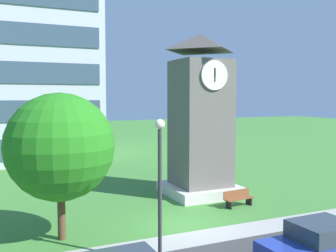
# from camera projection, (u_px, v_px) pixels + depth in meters

# --- Properties ---
(ground_plane) EXTENTS (160.00, 160.00, 0.00)m
(ground_plane) POSITION_uv_depth(u_px,v_px,m) (184.00, 225.00, 17.89)
(ground_plane) COLOR #3D7A33
(kerb_strip) EXTENTS (120.00, 1.60, 0.01)m
(kerb_strip) POSITION_uv_depth(u_px,v_px,m) (202.00, 237.00, 16.29)
(kerb_strip) COLOR #9E9E99
(kerb_strip) RESTS_ON ground
(office_building) EXTENTS (14.45, 13.19, 28.80)m
(office_building) POSITION_uv_depth(u_px,v_px,m) (15.00, 10.00, 37.08)
(office_building) COLOR #B7BCC6
(office_building) RESTS_ON ground
(clock_tower) EXTENTS (4.12, 4.12, 9.74)m
(clock_tower) POSITION_uv_depth(u_px,v_px,m) (201.00, 124.00, 23.24)
(clock_tower) COLOR #605B56
(clock_tower) RESTS_ON ground
(park_bench) EXTENTS (1.85, 0.71, 0.88)m
(park_bench) POSITION_uv_depth(u_px,v_px,m) (238.00, 198.00, 20.88)
(park_bench) COLOR brown
(park_bench) RESTS_ON ground
(street_lamp) EXTENTS (0.36, 0.36, 5.18)m
(street_lamp) POSITION_uv_depth(u_px,v_px,m) (160.00, 173.00, 13.49)
(street_lamp) COLOR #333338
(street_lamp) RESTS_ON ground
(tree_by_building) EXTENTS (4.47, 4.47, 6.14)m
(tree_by_building) POSITION_uv_depth(u_px,v_px,m) (60.00, 147.00, 15.77)
(tree_by_building) COLOR #513823
(tree_by_building) RESTS_ON ground
(parked_car_blue) EXTENTS (4.07, 2.09, 1.69)m
(parked_car_blue) POSITION_uv_depth(u_px,v_px,m) (319.00, 246.00, 13.07)
(parked_car_blue) COLOR #23389E
(parked_car_blue) RESTS_ON ground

